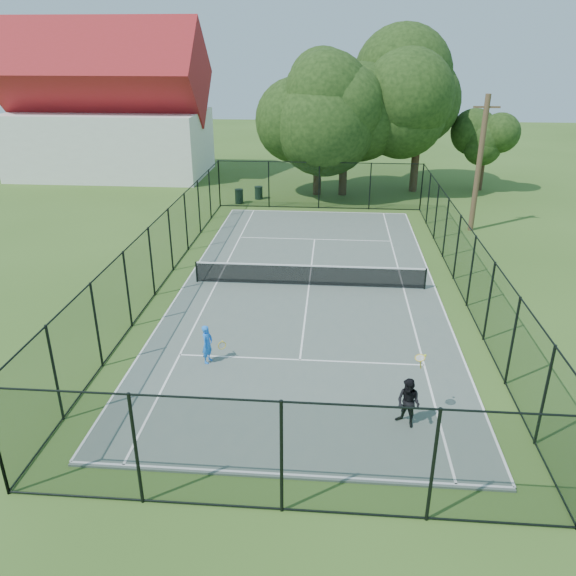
# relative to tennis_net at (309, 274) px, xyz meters

# --- Properties ---
(ground) EXTENTS (120.00, 120.00, 0.00)m
(ground) POSITION_rel_tennis_net_xyz_m (0.00, 0.00, -0.58)
(ground) COLOR #37571D
(tennis_court) EXTENTS (11.00, 24.00, 0.06)m
(tennis_court) POSITION_rel_tennis_net_xyz_m (0.00, 0.00, -0.55)
(tennis_court) COLOR #54635B
(tennis_court) RESTS_ON ground
(tennis_net) EXTENTS (10.08, 0.08, 0.95)m
(tennis_net) POSITION_rel_tennis_net_xyz_m (0.00, 0.00, 0.00)
(tennis_net) COLOR black
(tennis_net) RESTS_ON tennis_court
(fence) EXTENTS (13.10, 26.10, 3.00)m
(fence) POSITION_rel_tennis_net_xyz_m (0.00, 0.00, 0.92)
(fence) COLOR black
(fence) RESTS_ON ground
(tree_near_left) EXTENTS (7.07, 7.07, 9.22)m
(tree_near_left) POSITION_rel_tennis_net_xyz_m (-0.24, 16.74, 5.09)
(tree_near_left) COLOR #332114
(tree_near_left) RESTS_ON ground
(tree_near_mid) EXTENTS (6.85, 6.85, 8.96)m
(tree_near_mid) POSITION_rel_tennis_net_xyz_m (1.56, 16.78, 4.94)
(tree_near_mid) COLOR #332114
(tree_near_mid) RESTS_ON ground
(tree_near_right) EXTENTS (6.86, 6.86, 9.47)m
(tree_near_right) POSITION_rel_tennis_net_xyz_m (6.68, 18.25, 5.44)
(tree_near_right) COLOR #332114
(tree_near_right) RESTS_ON ground
(tree_far_right) EXTENTS (3.93, 3.93, 5.19)m
(tree_far_right) POSITION_rel_tennis_net_xyz_m (11.52, 19.13, 2.63)
(tree_far_right) COLOR #332114
(tree_far_right) RESTS_ON ground
(building) EXTENTS (15.30, 8.15, 11.87)m
(building) POSITION_rel_tennis_net_xyz_m (-17.00, 22.00, 4.35)
(building) COLOR silver
(building) RESTS_ON ground
(trash_bin_left) EXTENTS (0.58, 0.58, 0.96)m
(trash_bin_left) POSITION_rel_tennis_net_xyz_m (-5.36, 13.80, -0.09)
(trash_bin_left) COLOR black
(trash_bin_left) RESTS_ON ground
(trash_bin_right) EXTENTS (0.58, 0.58, 0.87)m
(trash_bin_right) POSITION_rel_tennis_net_xyz_m (-4.20, 15.06, -0.14)
(trash_bin_right) COLOR black
(trash_bin_right) RESTS_ON ground
(utility_pole) EXTENTS (1.40, 0.30, 7.44)m
(utility_pole) POSITION_rel_tennis_net_xyz_m (8.86, 9.00, 3.20)
(utility_pole) COLOR #4C3823
(utility_pole) RESTS_ON ground
(player_blue) EXTENTS (0.80, 0.55, 1.33)m
(player_blue) POSITION_rel_tennis_net_xyz_m (-3.03, -6.75, 0.15)
(player_blue) COLOR blue
(player_blue) RESTS_ON tennis_court
(player_black) EXTENTS (0.92, 1.11, 2.02)m
(player_black) POSITION_rel_tennis_net_xyz_m (3.17, -9.65, 0.21)
(player_black) COLOR black
(player_black) RESTS_ON tennis_court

